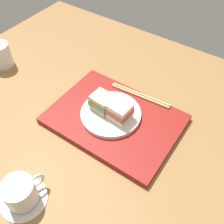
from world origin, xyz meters
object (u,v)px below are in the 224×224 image
at_px(sandwich_far, 102,102).
at_px(sandwich_near, 120,111).
at_px(chopsticks_pair, 140,95).
at_px(sandwich_plate, 111,114).
at_px(drinking_glass, 1,55).
at_px(coffee_cup, 21,193).

bearing_deg(sandwich_far, sandwich_near, 177.69).
relative_size(sandwich_far, chopsticks_pair, 0.33).
xyz_separation_m(sandwich_far, chopsticks_pair, (-0.07, -0.13, -0.04)).
xyz_separation_m(sandwich_plate, drinking_glass, (0.51, 0.01, 0.02)).
relative_size(sandwich_near, chopsticks_pair, 0.33).
xyz_separation_m(sandwich_far, coffee_cup, (-0.00, 0.35, -0.02)).
height_order(sandwich_plate, coffee_cup, coffee_cup).
height_order(sandwich_near, chopsticks_pair, sandwich_near).
height_order(chopsticks_pair, drinking_glass, drinking_glass).
relative_size(sandwich_plate, coffee_cup, 1.50).
bearing_deg(sandwich_near, sandwich_plate, -2.31).
bearing_deg(sandwich_plate, coffee_cup, 85.02).
bearing_deg(chopsticks_pair, sandwich_plate, 75.53).
distance_m(chopsticks_pair, coffee_cup, 0.48).
xyz_separation_m(chopsticks_pair, drinking_glass, (0.54, 0.14, 0.02)).
distance_m(sandwich_plate, sandwich_far, 0.05).
distance_m(sandwich_near, coffee_cup, 0.35).
bearing_deg(drinking_glass, sandwich_far, -178.80).
bearing_deg(sandwich_near, coffee_cup, 79.55).
xyz_separation_m(sandwich_plate, sandwich_near, (-0.03, 0.00, 0.03)).
xyz_separation_m(coffee_cup, drinking_glass, (0.48, -0.34, 0.01)).
height_order(sandwich_near, sandwich_far, sandwich_near).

